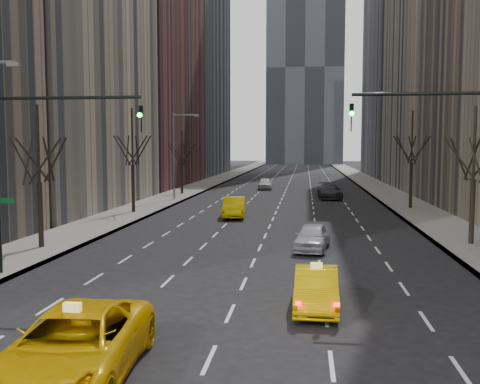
% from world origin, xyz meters
% --- Properties ---
extents(sidewalk_left, '(4.50, 320.00, 0.15)m').
position_xyz_m(sidewalk_left, '(-12.25, 70.00, 0.07)').
color(sidewalk_left, slate).
rests_on(sidewalk_left, ground).
extents(sidewalk_right, '(4.50, 320.00, 0.15)m').
position_xyz_m(sidewalk_right, '(12.25, 70.00, 0.07)').
color(sidewalk_right, slate).
rests_on(sidewalk_right, ground).
extents(bld_left_far, '(14.00, 28.00, 44.00)m').
position_xyz_m(bld_left_far, '(-21.50, 66.00, 22.00)').
color(bld_left_far, brown).
rests_on(bld_left_far, ground).
extents(bld_left_deep, '(14.00, 30.00, 60.00)m').
position_xyz_m(bld_left_deep, '(-21.50, 96.00, 30.00)').
color(bld_left_deep, slate).
rests_on(bld_left_deep, ground).
extents(bld_right_deep, '(14.00, 30.00, 58.00)m').
position_xyz_m(bld_right_deep, '(21.50, 95.00, 29.00)').
color(bld_right_deep, slate).
rests_on(bld_right_deep, ground).
extents(tree_lw_b, '(3.36, 3.50, 7.82)m').
position_xyz_m(tree_lw_b, '(-12.00, 18.00, 3.72)').
color(tree_lw_b, black).
rests_on(tree_lw_b, ground).
extents(tree_lw_c, '(3.36, 3.50, 8.74)m').
position_xyz_m(tree_lw_c, '(-12.00, 34.00, 4.04)').
color(tree_lw_c, black).
rests_on(tree_lw_c, ground).
extents(tree_lw_d, '(3.36, 3.50, 7.36)m').
position_xyz_m(tree_lw_d, '(-12.00, 52.00, 3.56)').
color(tree_lw_d, black).
rests_on(tree_lw_d, ground).
extents(tree_rw_b, '(3.36, 3.50, 7.82)m').
position_xyz_m(tree_rw_b, '(12.00, 22.00, 3.72)').
color(tree_rw_b, black).
rests_on(tree_rw_b, ground).
extents(tree_rw_c, '(3.36, 3.50, 8.74)m').
position_xyz_m(tree_rw_c, '(12.00, 40.00, 4.04)').
color(tree_rw_c, black).
rests_on(tree_rw_c, ground).
extents(traffic_mast_left, '(6.69, 0.39, 8.00)m').
position_xyz_m(traffic_mast_left, '(-9.11, 12.00, 5.49)').
color(traffic_mast_left, black).
rests_on(traffic_mast_left, ground).
extents(traffic_mast_right, '(6.69, 0.39, 8.00)m').
position_xyz_m(traffic_mast_right, '(9.11, 12.00, 5.49)').
color(traffic_mast_right, black).
rests_on(traffic_mast_right, ground).
extents(streetlight_far, '(2.83, 0.22, 9.00)m').
position_xyz_m(streetlight_far, '(-10.84, 45.00, 5.62)').
color(streetlight_far, slate).
rests_on(streetlight_far, ground).
extents(taxi_suv, '(3.29, 6.41, 1.73)m').
position_xyz_m(taxi_suv, '(-3.03, 2.31, 0.87)').
color(taxi_suv, '#EAB304').
rests_on(taxi_suv, ground).
extents(taxi_sedan, '(1.56, 4.31, 1.41)m').
position_xyz_m(taxi_sedan, '(2.93, 8.97, 0.71)').
color(taxi_sedan, yellow).
rests_on(taxi_sedan, ground).
extents(silver_sedan_ahead, '(2.26, 4.46, 1.45)m').
position_xyz_m(silver_sedan_ahead, '(2.92, 19.67, 0.73)').
color(silver_sedan_ahead, '#AFB2B8').
rests_on(silver_sedan_ahead, ground).
extents(far_taxi, '(2.14, 5.02, 1.61)m').
position_xyz_m(far_taxi, '(-3.16, 32.65, 0.81)').
color(far_taxi, yellow).
rests_on(far_taxi, ground).
extents(far_suv_grey, '(2.75, 5.89, 1.66)m').
position_xyz_m(far_suv_grey, '(5.15, 48.99, 0.83)').
color(far_suv_grey, '#2A2A2F').
rests_on(far_suv_grey, ground).
extents(far_car_white, '(2.08, 4.57, 1.52)m').
position_xyz_m(far_car_white, '(-2.81, 60.79, 0.76)').
color(far_car_white, silver).
rests_on(far_car_white, ground).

